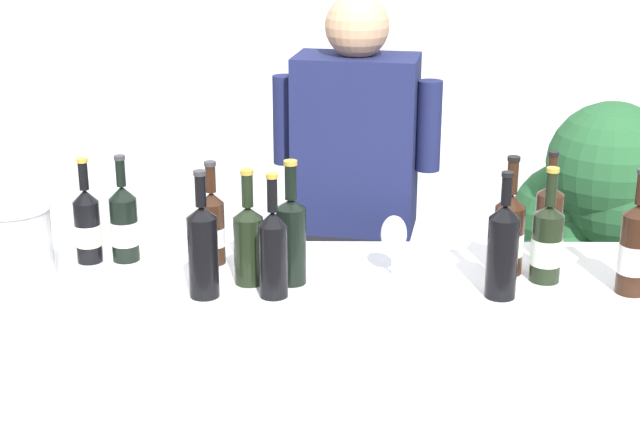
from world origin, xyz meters
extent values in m
cube|color=silver|center=(0.00, 2.60, 1.40)|extent=(8.00, 0.10, 2.80)
cube|color=white|center=(0.00, 0.00, 0.50)|extent=(2.09, 0.54, 1.01)
cylinder|color=black|center=(-0.15, -0.06, 1.10)|extent=(0.08, 0.08, 0.19)
cone|color=black|center=(-0.15, -0.06, 1.21)|extent=(0.08, 0.08, 0.03)
cylinder|color=black|center=(-0.15, -0.06, 1.27)|extent=(0.03, 0.03, 0.09)
cylinder|color=#B79333|center=(-0.15, -0.06, 1.33)|extent=(0.04, 0.04, 0.01)
cylinder|color=black|center=(0.52, -0.15, 1.12)|extent=(0.08, 0.08, 0.22)
cone|color=black|center=(0.52, -0.15, 1.25)|extent=(0.08, 0.08, 0.04)
cylinder|color=black|center=(0.52, -0.15, 1.30)|extent=(0.03, 0.03, 0.08)
cylinder|color=black|center=(0.52, -0.15, 1.35)|extent=(0.03, 0.03, 0.01)
cylinder|color=black|center=(-0.52, 0.11, 1.10)|extent=(0.08, 0.08, 0.19)
cone|color=black|center=(-0.52, 0.11, 1.21)|extent=(0.08, 0.08, 0.04)
cylinder|color=black|center=(-0.52, 0.11, 1.27)|extent=(0.03, 0.03, 0.08)
cylinder|color=#333338|center=(-0.52, 0.11, 1.32)|extent=(0.03, 0.03, 0.01)
cylinder|color=beige|center=(-0.52, 0.11, 1.09)|extent=(0.08, 0.08, 0.07)
cylinder|color=black|center=(-0.08, -0.15, 1.11)|extent=(0.08, 0.08, 0.20)
cone|color=black|center=(-0.08, -0.15, 1.23)|extent=(0.08, 0.08, 0.04)
cylinder|color=black|center=(-0.08, -0.15, 1.29)|extent=(0.03, 0.03, 0.09)
cylinder|color=#B79333|center=(-0.08, -0.15, 1.34)|extent=(0.03, 0.03, 0.01)
cylinder|color=black|center=(0.88, -0.12, 1.12)|extent=(0.08, 0.08, 0.22)
cone|color=black|center=(0.88, -0.12, 1.24)|extent=(0.08, 0.08, 0.03)
cylinder|color=silver|center=(0.88, -0.12, 1.11)|extent=(0.08, 0.08, 0.08)
cylinder|color=black|center=(-0.03, -0.06, 1.12)|extent=(0.08, 0.08, 0.21)
cone|color=black|center=(-0.03, -0.06, 1.24)|extent=(0.08, 0.08, 0.03)
cylinder|color=black|center=(-0.03, -0.06, 1.30)|extent=(0.03, 0.03, 0.09)
cylinder|color=#B79333|center=(-0.03, -0.06, 1.35)|extent=(0.04, 0.04, 0.01)
cylinder|color=black|center=(0.66, -0.04, 1.11)|extent=(0.08, 0.08, 0.19)
cone|color=black|center=(0.66, -0.04, 1.21)|extent=(0.08, 0.08, 0.03)
cylinder|color=black|center=(0.66, -0.04, 1.27)|extent=(0.03, 0.03, 0.09)
cylinder|color=#B79333|center=(0.66, -0.04, 1.33)|extent=(0.03, 0.03, 0.01)
cylinder|color=silver|center=(0.66, -0.04, 1.10)|extent=(0.08, 0.08, 0.07)
cylinder|color=black|center=(-0.62, 0.10, 1.10)|extent=(0.07, 0.07, 0.18)
cone|color=black|center=(-0.62, 0.10, 1.21)|extent=(0.07, 0.07, 0.04)
cylinder|color=black|center=(-0.62, 0.10, 1.27)|extent=(0.03, 0.03, 0.08)
cylinder|color=#B79333|center=(-0.62, 0.10, 1.31)|extent=(0.03, 0.03, 0.01)
cylinder|color=silver|center=(-0.62, 0.10, 1.09)|extent=(0.08, 0.08, 0.06)
cylinder|color=black|center=(-0.26, 0.09, 1.10)|extent=(0.07, 0.07, 0.18)
cone|color=black|center=(-0.26, 0.09, 1.21)|extent=(0.07, 0.07, 0.03)
cylinder|color=black|center=(-0.26, 0.09, 1.26)|extent=(0.03, 0.03, 0.08)
cylinder|color=#333338|center=(-0.26, 0.09, 1.31)|extent=(0.03, 0.03, 0.01)
cylinder|color=silver|center=(-0.26, 0.09, 1.09)|extent=(0.07, 0.07, 0.06)
cylinder|color=black|center=(0.57, 0.02, 1.11)|extent=(0.08, 0.08, 0.19)
cone|color=black|center=(0.57, 0.02, 1.22)|extent=(0.08, 0.08, 0.04)
cylinder|color=black|center=(0.57, 0.02, 1.29)|extent=(0.03, 0.03, 0.09)
cylinder|color=black|center=(0.57, 0.02, 1.34)|extent=(0.03, 0.03, 0.01)
cylinder|color=white|center=(0.57, 0.02, 1.10)|extent=(0.09, 0.09, 0.06)
cylinder|color=black|center=(-0.26, -0.15, 1.12)|extent=(0.08, 0.08, 0.22)
cone|color=black|center=(-0.26, -0.15, 1.24)|extent=(0.08, 0.08, 0.03)
cylinder|color=black|center=(-0.26, -0.15, 1.30)|extent=(0.03, 0.03, 0.08)
cylinder|color=#333338|center=(-0.26, -0.15, 1.35)|extent=(0.03, 0.03, 0.01)
cylinder|color=black|center=(0.71, 0.16, 1.10)|extent=(0.08, 0.08, 0.19)
cone|color=black|center=(0.71, 0.16, 1.21)|extent=(0.08, 0.08, 0.03)
cylinder|color=black|center=(0.71, 0.16, 1.27)|extent=(0.03, 0.03, 0.09)
cylinder|color=black|center=(0.71, 0.16, 1.32)|extent=(0.03, 0.03, 0.01)
cylinder|color=silver|center=(0.71, 0.16, 1.09)|extent=(0.08, 0.08, 0.07)
cylinder|color=silver|center=(0.25, -0.01, 1.01)|extent=(0.07, 0.07, 0.00)
cylinder|color=silver|center=(0.25, -0.01, 1.05)|extent=(0.01, 0.01, 0.07)
ellipsoid|color=silver|center=(0.25, -0.01, 1.14)|extent=(0.07, 0.07, 0.10)
ellipsoid|color=maroon|center=(0.25, -0.01, 1.12)|extent=(0.06, 0.06, 0.04)
cylinder|color=silver|center=(-0.77, -0.10, 1.12)|extent=(0.20, 0.20, 0.22)
torus|color=silver|center=(-0.77, -0.10, 1.24)|extent=(0.20, 0.20, 0.01)
cube|color=black|center=(0.16, 0.59, 0.47)|extent=(0.39, 0.30, 0.94)
cube|color=#191E47|center=(0.16, 0.59, 1.23)|extent=(0.43, 0.31, 0.58)
sphere|color=tan|center=(0.16, 0.59, 1.62)|extent=(0.21, 0.21, 0.21)
cylinder|color=#191E47|center=(0.39, 0.55, 1.30)|extent=(0.08, 0.08, 0.30)
cylinder|color=#191E47|center=(-0.08, 0.64, 1.30)|extent=(0.08, 0.08, 0.30)
cylinder|color=brown|center=(1.06, 1.07, 0.12)|extent=(0.29, 0.29, 0.24)
sphere|color=#23562D|center=(1.14, 1.04, 0.56)|extent=(0.35, 0.35, 0.35)
sphere|color=#23562D|center=(1.01, 1.04, 0.59)|extent=(0.44, 0.44, 0.44)
sphere|color=#23562D|center=(1.18, 0.98, 0.94)|extent=(0.43, 0.43, 0.43)
sphere|color=#23562D|center=(1.00, 1.05, 0.59)|extent=(0.31, 0.31, 0.31)
sphere|color=#23562D|center=(1.13, 0.99, 1.05)|extent=(0.48, 0.48, 0.48)
sphere|color=#23562D|center=(1.03, 1.16, 0.78)|extent=(0.46, 0.46, 0.46)
sphere|color=#23562D|center=(1.14, 1.11, 0.94)|extent=(0.40, 0.40, 0.40)
cylinder|color=#4C3823|center=(1.06, 1.07, 0.54)|extent=(0.05, 0.05, 0.60)
camera|label=1|loc=(0.07, -2.49, 2.03)|focal=53.91mm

